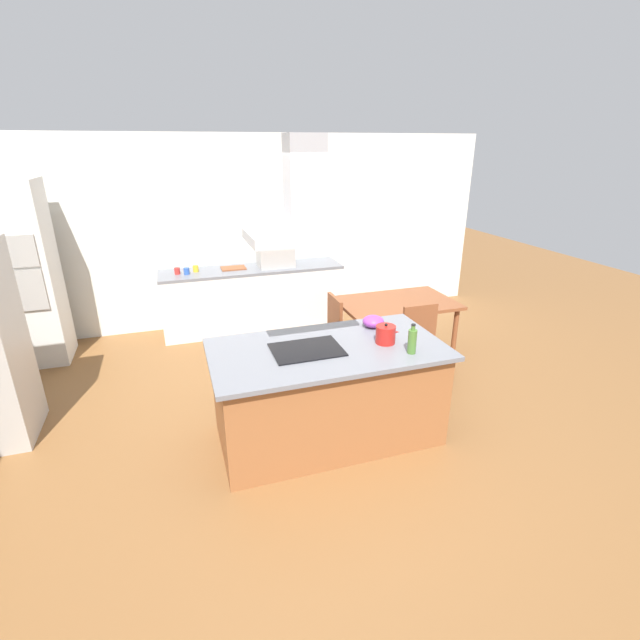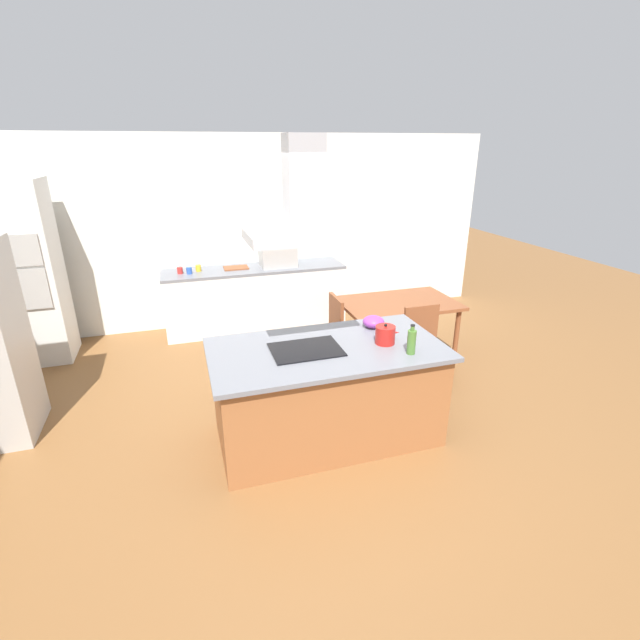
# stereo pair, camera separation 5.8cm
# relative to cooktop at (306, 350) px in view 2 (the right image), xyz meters

# --- Properties ---
(ground) EXTENTS (16.00, 16.00, 0.00)m
(ground) POSITION_rel_cooktop_xyz_m (0.19, 1.50, -0.91)
(ground) COLOR brown
(wall_back) EXTENTS (7.20, 0.10, 2.70)m
(wall_back) POSITION_rel_cooktop_xyz_m (0.19, 3.25, 0.44)
(wall_back) COLOR silver
(wall_back) RESTS_ON ground
(kitchen_island) EXTENTS (2.04, 1.09, 0.90)m
(kitchen_island) POSITION_rel_cooktop_xyz_m (0.19, 0.00, -0.45)
(kitchen_island) COLOR #995B33
(kitchen_island) RESTS_ON ground
(cooktop) EXTENTS (0.60, 0.44, 0.01)m
(cooktop) POSITION_rel_cooktop_xyz_m (0.00, 0.00, 0.00)
(cooktop) COLOR black
(cooktop) RESTS_ON kitchen_island
(tea_kettle) EXTENTS (0.23, 0.18, 0.19)m
(tea_kettle) POSITION_rel_cooktop_xyz_m (0.71, -0.07, 0.08)
(tea_kettle) COLOR #B21E19
(tea_kettle) RESTS_ON kitchen_island
(olive_oil_bottle) EXTENTS (0.07, 0.07, 0.26)m
(olive_oil_bottle) POSITION_rel_cooktop_xyz_m (0.83, -0.33, 0.11)
(olive_oil_bottle) COLOR #47722D
(olive_oil_bottle) RESTS_ON kitchen_island
(mixing_bowl) EXTENTS (0.21, 0.21, 0.11)m
(mixing_bowl) POSITION_rel_cooktop_xyz_m (0.76, 0.31, 0.05)
(mixing_bowl) COLOR purple
(mixing_bowl) RESTS_ON kitchen_island
(back_counter) EXTENTS (2.57, 0.62, 0.90)m
(back_counter) POSITION_rel_cooktop_xyz_m (0.05, 2.88, -0.46)
(back_counter) COLOR silver
(back_counter) RESTS_ON ground
(countertop_microwave) EXTENTS (0.50, 0.38, 0.28)m
(countertop_microwave) POSITION_rel_cooktop_xyz_m (0.40, 2.88, 0.13)
(countertop_microwave) COLOR #B2AFAA
(countertop_microwave) RESTS_ON back_counter
(coffee_mug_red) EXTENTS (0.08, 0.08, 0.09)m
(coffee_mug_red) POSITION_rel_cooktop_xyz_m (-0.97, 2.88, 0.04)
(coffee_mug_red) COLOR red
(coffee_mug_red) RESTS_ON back_counter
(coffee_mug_blue) EXTENTS (0.08, 0.08, 0.09)m
(coffee_mug_blue) POSITION_rel_cooktop_xyz_m (-0.85, 2.83, 0.04)
(coffee_mug_blue) COLOR #2D56B2
(coffee_mug_blue) RESTS_ON back_counter
(coffee_mug_yellow) EXTENTS (0.08, 0.08, 0.09)m
(coffee_mug_yellow) POSITION_rel_cooktop_xyz_m (-0.72, 2.93, 0.04)
(coffee_mug_yellow) COLOR gold
(coffee_mug_yellow) RESTS_ON back_counter
(cutting_board) EXTENTS (0.34, 0.24, 0.02)m
(cutting_board) POSITION_rel_cooktop_xyz_m (-0.20, 2.93, 0.00)
(cutting_board) COLOR brown
(cutting_board) RESTS_ON back_counter
(wall_oven_stack) EXTENTS (0.70, 0.66, 2.20)m
(wall_oven_stack) POSITION_rel_cooktop_xyz_m (-2.71, 2.65, 0.20)
(wall_oven_stack) COLOR silver
(wall_oven_stack) RESTS_ON ground
(dining_table) EXTENTS (1.40, 0.90, 0.75)m
(dining_table) POSITION_rel_cooktop_xyz_m (1.55, 1.31, -0.24)
(dining_table) COLOR brown
(dining_table) RESTS_ON ground
(chair_facing_island) EXTENTS (0.42, 0.42, 0.89)m
(chair_facing_island) POSITION_rel_cooktop_xyz_m (1.55, 0.64, -0.40)
(chair_facing_island) COLOR #333338
(chair_facing_island) RESTS_ON ground
(chair_at_left_end) EXTENTS (0.42, 0.42, 0.89)m
(chair_at_left_end) POSITION_rel_cooktop_xyz_m (0.63, 1.31, -0.40)
(chair_at_left_end) COLOR #333338
(chair_at_left_end) RESTS_ON ground
(range_hood) EXTENTS (0.90, 0.55, 0.78)m
(range_hood) POSITION_rel_cooktop_xyz_m (0.00, 0.00, 1.20)
(range_hood) COLOR #ADADB2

